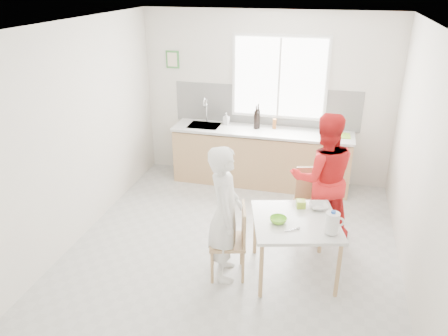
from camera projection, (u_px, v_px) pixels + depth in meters
The scene contains 21 objects.
ground at pixel (234, 248), 5.52m from camera, with size 4.50×4.50×0.00m, color #B7B7B2.
room_shell at pixel (235, 124), 4.85m from camera, with size 4.50×4.50×4.50m.
window at pixel (279, 78), 6.75m from camera, with size 1.50×0.06×1.30m.
backsplash at pixel (266, 106), 7.00m from camera, with size 3.00×0.02×0.65m, color white.
picture_frame at pixel (172, 59), 7.07m from camera, with size 0.22×0.03×0.28m.
kitchen_counter at pixel (261, 159), 7.08m from camera, with size 2.84×0.64×1.37m.
dining_table at pixel (295, 226), 4.80m from camera, with size 1.12×1.12×0.71m.
chair_left at pixel (233, 238), 4.86m from camera, with size 0.49×0.49×0.86m.
chair_far at pixel (312, 200), 5.60m from camera, with size 0.52×0.52×0.92m.
person_white at pixel (225, 214), 4.73m from camera, with size 0.57×0.38×1.57m, color white.
person_red at pixel (323, 178), 5.43m from camera, with size 0.82×0.64×1.69m, color red.
bowl_green at pixel (278, 220), 4.71m from camera, with size 0.19×0.19×0.06m, color #7FDA32.
bowl_white at pixel (319, 206), 4.99m from camera, with size 0.22×0.22×0.05m, color silver.
milk_jug at pixel (333, 223), 4.46m from camera, with size 0.20×0.14×0.25m.
green_box at pixel (301, 204), 5.01m from camera, with size 0.10×0.10×0.09m, color #98BD2B.
spoon at pixel (292, 230), 4.56m from camera, with size 0.01×0.01×0.16m, color #A5A5AA.
cutting_board at pixel (338, 135), 6.62m from camera, with size 0.35×0.25×0.01m, color #8DCF2F.
wine_bottle_a at pixel (258, 119), 6.88m from camera, with size 0.07×0.07×0.32m, color black.
wine_bottle_b at pixel (256, 120), 6.87m from camera, with size 0.07×0.07×0.30m, color black.
jar_amber at pixel (274, 124), 6.90m from camera, with size 0.06×0.06×0.16m, color #985421.
soap_bottle at pixel (226, 119), 7.09m from camera, with size 0.09×0.09×0.20m, color #999999.
Camera 1 is at (1.02, -4.52, 3.17)m, focal length 35.00 mm.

